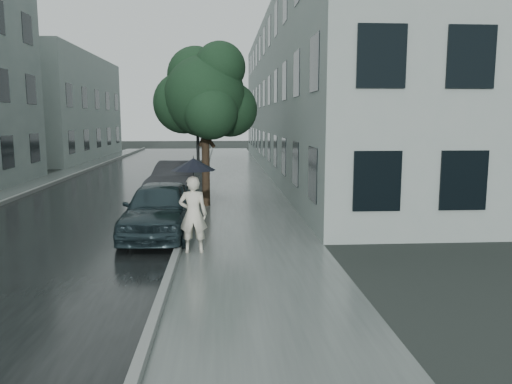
{
  "coord_description": "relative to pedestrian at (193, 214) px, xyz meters",
  "views": [
    {
      "loc": [
        -0.5,
        -10.49,
        3.13
      ],
      "look_at": [
        0.33,
        1.87,
        1.3
      ],
      "focal_mm": 35.0,
      "sensor_mm": 36.0,
      "label": 1
    }
  ],
  "objects": [
    {
      "name": "ground",
      "position": [
        1.2,
        -1.0,
        -0.92
      ],
      "size": [
        120.0,
        120.0,
        0.0
      ],
      "primitive_type": "plane",
      "color": "black",
      "rests_on": "ground"
    },
    {
      "name": "sidewalk",
      "position": [
        1.45,
        11.0,
        -0.91
      ],
      "size": [
        3.5,
        60.0,
        0.01
      ],
      "primitive_type": "cube",
      "color": "slate",
      "rests_on": "ground"
    },
    {
      "name": "kerb_near",
      "position": [
        -0.38,
        11.0,
        -0.84
      ],
      "size": [
        0.15,
        60.0,
        0.15
      ],
      "primitive_type": "cube",
      "color": "slate",
      "rests_on": "ground"
    },
    {
      "name": "asphalt_road",
      "position": [
        -3.88,
        11.0,
        -0.91
      ],
      "size": [
        6.85,
        60.0,
        0.0
      ],
      "primitive_type": "cube",
      "color": "black",
      "rests_on": "ground"
    },
    {
      "name": "kerb_far",
      "position": [
        -7.37,
        11.0,
        -0.84
      ],
      "size": [
        0.15,
        60.0,
        0.15
      ],
      "primitive_type": "cube",
      "color": "slate",
      "rests_on": "ground"
    },
    {
      "name": "sidewalk_far",
      "position": [
        -8.3,
        11.0,
        -0.91
      ],
      "size": [
        1.7,
        60.0,
        0.01
      ],
      "primitive_type": "cube",
      "color": "#4C5451",
      "rests_on": "ground"
    },
    {
      "name": "building_near",
      "position": [
        6.67,
        18.5,
        3.58
      ],
      "size": [
        7.02,
        36.0,
        9.0
      ],
      "color": "gray",
      "rests_on": "ground"
    },
    {
      "name": "building_far_b",
      "position": [
        -12.57,
        29.0,
        3.08
      ],
      "size": [
        7.02,
        18.0,
        8.0
      ],
      "color": "gray",
      "rests_on": "ground"
    },
    {
      "name": "pedestrian",
      "position": [
        0.0,
        0.0,
        0.0
      ],
      "size": [
        0.67,
        0.45,
        1.82
      ],
      "primitive_type": "imported",
      "rotation": [
        0.0,
        0.0,
        3.12
      ],
      "color": "beige",
      "rests_on": "sidewalk"
    },
    {
      "name": "umbrella",
      "position": [
        0.03,
        -0.0,
        1.17
      ],
      "size": [
        1.35,
        1.35,
        1.34
      ],
      "rotation": [
        0.0,
        0.0,
        0.4
      ],
      "color": "black",
      "rests_on": "ground"
    },
    {
      "name": "street_tree",
      "position": [
        0.1,
        6.52,
        3.02
      ],
      "size": [
        3.75,
        3.4,
        5.77
      ],
      "color": "#332619",
      "rests_on": "ground"
    },
    {
      "name": "lamp_post",
      "position": [
        -0.4,
        8.04,
        1.97
      ],
      "size": [
        0.83,
        0.45,
        5.04
      ],
      "rotation": [
        0.0,
        0.0,
        -0.28
      ],
      "color": "black",
      "rests_on": "ground"
    },
    {
      "name": "car_near",
      "position": [
        -1.0,
        1.82,
        -0.18
      ],
      "size": [
        1.88,
        4.34,
        1.46
      ],
      "primitive_type": "imported",
      "rotation": [
        0.0,
        0.0,
        -0.04
      ],
      "color": "#1B2A2E",
      "rests_on": "ground"
    },
    {
      "name": "car_far",
      "position": [
        -1.0,
        7.75,
        -0.16
      ],
      "size": [
        2.26,
        4.74,
        1.5
      ],
      "primitive_type": "imported",
      "rotation": [
        0.0,
        0.0,
        -0.15
      ],
      "color": "#232528",
      "rests_on": "ground"
    }
  ]
}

